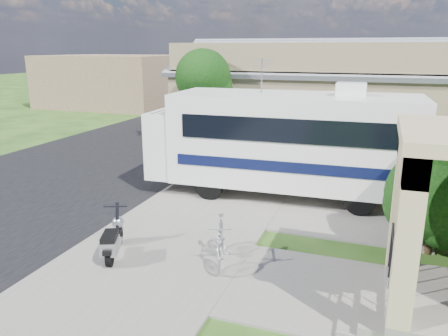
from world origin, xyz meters
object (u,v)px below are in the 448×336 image
(shrub, at_px, (439,191))
(van, at_px, (224,104))
(motorhome, at_px, (284,140))
(garden_hose, at_px, (373,279))
(pickup_truck, at_px, (191,120))
(scooter, at_px, (113,240))
(bicycle, at_px, (220,243))

(shrub, relative_size, van, 0.52)
(motorhome, distance_m, garden_hose, 5.82)
(pickup_truck, bearing_deg, motorhome, 121.26)
(motorhome, xyz_separation_m, shrub, (4.15, -2.87, -0.32))
(shrub, height_order, pickup_truck, shrub)
(scooter, xyz_separation_m, garden_hose, (5.52, 0.91, -0.39))
(pickup_truck, height_order, garden_hose, pickup_truck)
(van, height_order, garden_hose, van)
(pickup_truck, height_order, van, van)
(pickup_truck, bearing_deg, garden_hose, 118.61)
(shrub, distance_m, pickup_truck, 15.65)
(bicycle, distance_m, pickup_truck, 14.85)
(scooter, distance_m, pickup_truck, 14.52)
(motorhome, relative_size, shrub, 2.86)
(motorhome, xyz_separation_m, garden_hose, (2.93, -4.72, -1.74))
(van, bearing_deg, bicycle, -62.59)
(garden_hose, bearing_deg, motorhome, 121.86)
(shrub, height_order, scooter, shrub)
(motorhome, xyz_separation_m, pickup_truck, (-6.83, 8.26, -1.03))
(pickup_truck, xyz_separation_m, van, (-0.65, 7.02, 0.03))
(van, bearing_deg, motorhome, -56.08)
(motorhome, xyz_separation_m, van, (-7.48, 15.28, -1.00))
(motorhome, relative_size, van, 1.48)
(motorhome, height_order, pickup_truck, motorhome)
(pickup_truck, distance_m, garden_hose, 16.26)
(motorhome, height_order, bicycle, motorhome)
(motorhome, height_order, garden_hose, motorhome)
(bicycle, xyz_separation_m, van, (-7.23, 20.33, 0.32))
(shrub, bearing_deg, bicycle, -153.63)
(bicycle, xyz_separation_m, pickup_truck, (-6.58, 13.31, 0.30))
(bicycle, bearing_deg, van, 92.28)
(motorhome, height_order, shrub, motorhome)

